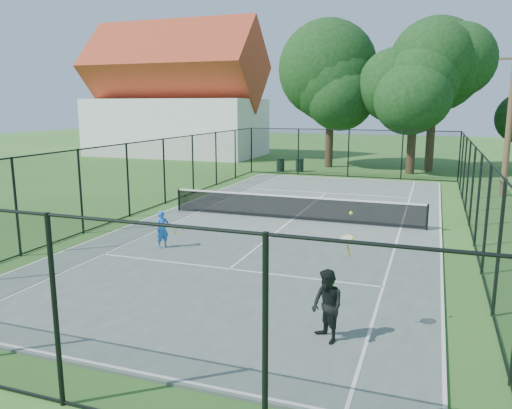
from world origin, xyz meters
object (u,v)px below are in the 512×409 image
(tennis_net, at_px, (293,207))
(utility_pole, at_px, (510,121))
(player_black, at_px, (327,306))
(player_blue, at_px, (163,230))
(trash_bin_left, at_px, (280,165))
(trash_bin_right, at_px, (300,165))

(tennis_net, bearing_deg, utility_pole, 46.77)
(tennis_net, height_order, player_black, player_black)
(tennis_net, relative_size, player_blue, 8.60)
(tennis_net, bearing_deg, trash_bin_left, 108.73)
(trash_bin_right, height_order, player_black, player_black)
(trash_bin_left, bearing_deg, player_blue, -84.06)
(trash_bin_left, bearing_deg, trash_bin_right, 14.01)
(trash_bin_left, xyz_separation_m, trash_bin_right, (1.27, 0.32, -0.00))
(trash_bin_right, height_order, utility_pole, utility_pole)
(player_blue, relative_size, player_black, 0.48)
(trash_bin_right, bearing_deg, trash_bin_left, -165.99)
(utility_pole, bearing_deg, tennis_net, -133.23)
(tennis_net, height_order, trash_bin_left, tennis_net)
(trash_bin_left, height_order, utility_pole, utility_pole)
(player_black, bearing_deg, trash_bin_left, 108.92)
(utility_pole, relative_size, player_blue, 6.25)
(trash_bin_right, bearing_deg, player_blue, -87.85)
(trash_bin_right, distance_m, player_black, 25.12)
(player_blue, xyz_separation_m, player_black, (6.16, -4.53, 0.12))
(trash_bin_left, height_order, trash_bin_right, trash_bin_left)
(tennis_net, bearing_deg, player_black, -70.81)
(player_black, bearing_deg, trash_bin_right, 105.94)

